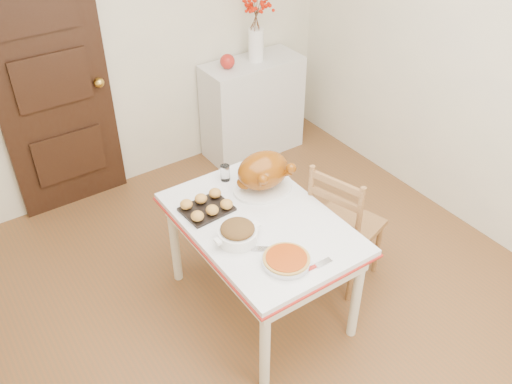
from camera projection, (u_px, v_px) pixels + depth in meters
floor at (284, 309)px, 3.71m from camera, size 3.50×4.00×0.00m
wall_back at (134, 37)px, 4.29m from camera, size 3.50×0.00×2.50m
wall_right at (496, 73)px, 3.76m from camera, size 0.00×4.00×2.50m
door_back at (52, 87)px, 4.09m from camera, size 0.85×0.06×2.06m
sideboard at (253, 108)px, 5.06m from camera, size 0.89×0.40×0.89m
kitchen_table at (260, 264)px, 3.53m from camera, size 0.84×1.22×0.73m
chair_oak at (345, 222)px, 3.70m from camera, size 0.52×0.52×0.94m
berry_vase at (256, 28)px, 4.64m from camera, size 0.30×0.30×0.58m
apple at (227, 61)px, 4.64m from camera, size 0.12×0.12×0.12m
turkey_platter at (263, 172)px, 3.50m from camera, size 0.47×0.41×0.26m
pumpkin_pie at (286, 259)px, 3.00m from camera, size 0.34×0.34×0.06m
stuffing_dish at (238, 233)px, 3.14m from camera, size 0.32×0.27×0.11m
rolls_tray at (207, 205)px, 3.37m from camera, size 0.30×0.25×0.08m
pie_server at (317, 265)px, 3.00m from camera, size 0.20×0.06×0.01m
carving_knife at (258, 248)px, 3.11m from camera, size 0.23×0.19×0.01m
drinking_glass at (225, 173)px, 3.62m from camera, size 0.08×0.08×0.11m
shaker_pair at (255, 163)px, 3.73m from camera, size 0.09×0.05×0.09m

